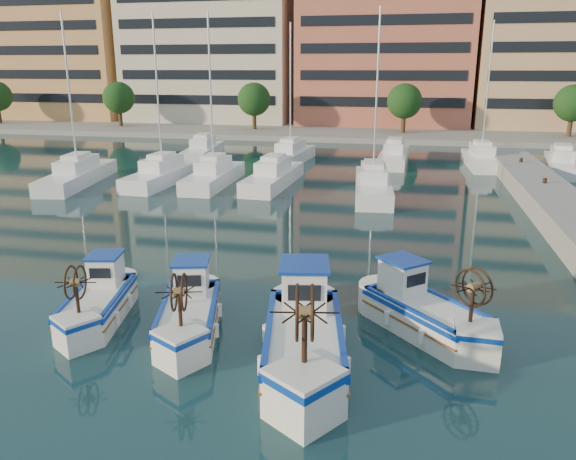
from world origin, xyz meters
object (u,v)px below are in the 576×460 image
object	(u,v)px
fishing_boat_b	(189,310)
fishing_boat_a	(99,300)
fishing_boat_c	(304,335)
fishing_boat_d	(423,310)

from	to	relation	value
fishing_boat_b	fishing_boat_a	bearing A→B (deg)	160.90
fishing_boat_a	fishing_boat_c	xyz separation A→B (m)	(7.10, -1.46, 0.22)
fishing_boat_a	fishing_boat_d	xyz separation A→B (m)	(10.35, 1.29, 0.06)
fishing_boat_c	fishing_boat_d	world-z (taller)	fishing_boat_c
fishing_boat_b	fishing_boat_c	world-z (taller)	fishing_boat_c
fishing_boat_b	fishing_boat_d	xyz separation A→B (m)	(7.11, 1.52, 0.02)
fishing_boat_a	fishing_boat_b	bearing A→B (deg)	-15.82
fishing_boat_c	fishing_boat_a	bearing A→B (deg)	157.77
fishing_boat_d	fishing_boat_c	bearing A→B (deg)	176.97
fishing_boat_a	fishing_boat_c	size ratio (longest dim) A/B	0.76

